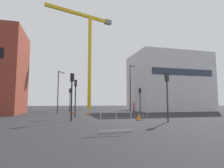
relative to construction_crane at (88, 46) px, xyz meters
name	(u,v)px	position (x,y,z in m)	size (l,w,h in m)	color
ground	(121,120)	(-0.59, -29.98, -16.25)	(160.00, 160.00, 0.00)	#28282B
office_block	(168,83)	(13.75, -14.79, -10.90)	(13.82, 9.55, 10.70)	silver
construction_crane	(88,46)	(0.00, 0.00, 0.00)	(17.40, 6.80, 24.61)	gold
streetlamp_tall	(131,85)	(5.62, -15.92, -11.53)	(1.38, 0.79, 8.21)	black
streetlamp_short	(59,88)	(-6.49, -18.34, -12.49)	(1.02, 1.63, 6.23)	#2D2D30
traffic_light_island	(167,89)	(2.44, -32.94, -13.57)	(0.38, 0.27, 3.99)	#2D2D30
traffic_light_far	(140,96)	(4.71, -22.05, -13.81)	(0.32, 0.39, 3.59)	black
traffic_light_median	(75,92)	(-4.55, -26.44, -13.57)	(0.27, 0.38, 3.98)	#232326
traffic_light_corner	(70,96)	(-4.82, -16.19, -13.67)	(0.35, 0.39, 3.83)	black
traffic_light_verge	(72,89)	(-5.08, -30.31, -13.53)	(0.38, 0.26, 4.05)	black
pedestrian_walking	(134,107)	(3.39, -22.99, -15.29)	(0.34, 0.34, 1.65)	#4C4C51
safety_barrier_rear	(116,122)	(-3.04, -37.02, -15.68)	(1.84, 0.17, 1.08)	#B2B5BA
safety_barrier_front	(143,112)	(2.49, -28.00, -15.68)	(0.10, 2.44, 1.08)	gray
traffic_cone_by_barrier	(73,112)	(-4.47, -20.56, -16.01)	(0.51, 0.51, 0.52)	black
traffic_cone_on_verge	(89,113)	(-2.59, -22.27, -16.00)	(0.54, 0.54, 0.54)	black
traffic_cone_orange	(139,117)	(0.80, -30.87, -15.99)	(0.55, 0.55, 0.56)	black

